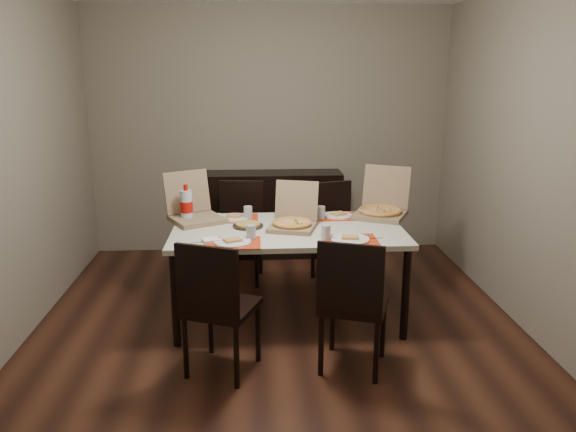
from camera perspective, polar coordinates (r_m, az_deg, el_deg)
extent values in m
cube|color=#412114|center=(4.50, -0.99, -11.29)|extent=(3.80, 4.00, 0.02)
cube|color=gray|center=(6.08, -1.91, 8.53)|extent=(3.80, 0.02, 2.60)
cube|color=gray|center=(4.44, -26.61, 4.60)|extent=(0.02, 4.00, 2.60)
cube|color=gray|center=(4.59, 23.62, 5.21)|extent=(0.02, 4.00, 2.60)
cube|color=black|center=(6.01, -1.77, 0.20)|extent=(1.50, 0.40, 0.90)
cube|color=beige|center=(4.40, 0.00, -1.51)|extent=(1.80, 1.00, 0.04)
cylinder|color=black|center=(4.15, -11.40, -8.38)|extent=(0.06, 0.06, 0.71)
cylinder|color=black|center=(4.25, 11.86, -7.81)|extent=(0.06, 0.06, 0.71)
cylinder|color=black|center=(4.96, -10.08, -4.38)|extent=(0.06, 0.06, 0.71)
cylinder|color=black|center=(5.05, 9.27, -4.00)|extent=(0.06, 0.06, 0.71)
cube|color=black|center=(3.75, -6.76, -9.20)|extent=(0.55, 0.55, 0.04)
cube|color=black|center=(3.49, -8.23, -6.64)|extent=(0.40, 0.19, 0.46)
cylinder|color=black|center=(3.78, -10.38, -13.06)|extent=(0.04, 0.04, 0.43)
cylinder|color=black|center=(3.64, -5.26, -14.09)|extent=(0.04, 0.04, 0.43)
cylinder|color=black|center=(4.06, -7.87, -10.89)|extent=(0.04, 0.04, 0.43)
cylinder|color=black|center=(3.93, -3.07, -11.71)|extent=(0.04, 0.04, 0.43)
cube|color=black|center=(3.79, 6.72, -8.90)|extent=(0.54, 0.54, 0.04)
cube|color=black|center=(3.52, 6.33, -6.39)|extent=(0.41, 0.17, 0.46)
cylinder|color=black|center=(3.76, 3.37, -12.98)|extent=(0.04, 0.04, 0.43)
cylinder|color=black|center=(3.71, 8.95, -13.57)|extent=(0.04, 0.04, 0.43)
cylinder|color=black|center=(4.08, 4.52, -10.69)|extent=(0.04, 0.04, 0.43)
cylinder|color=black|center=(4.03, 9.63, -11.19)|extent=(0.04, 0.04, 0.43)
cube|color=black|center=(5.28, -4.97, -1.92)|extent=(0.47, 0.47, 0.04)
cube|color=black|center=(5.40, -4.74, 1.21)|extent=(0.42, 0.08, 0.46)
cylinder|color=black|center=(5.50, -2.79, -3.75)|extent=(0.04, 0.04, 0.43)
cylinder|color=black|center=(5.55, -6.49, -3.66)|extent=(0.04, 0.04, 0.43)
cylinder|color=black|center=(5.17, -3.22, -5.03)|extent=(0.04, 0.04, 0.43)
cylinder|color=black|center=(5.22, -7.16, -4.92)|extent=(0.04, 0.04, 0.43)
cube|color=black|center=(5.24, 5.14, -2.07)|extent=(0.53, 0.53, 0.04)
cube|color=black|center=(5.34, 4.32, 1.06)|extent=(0.41, 0.15, 0.46)
cylinder|color=black|center=(5.54, 5.96, -3.69)|extent=(0.04, 0.04, 0.43)
cylinder|color=black|center=(5.40, 2.53, -4.13)|extent=(0.04, 0.04, 0.43)
cylinder|color=black|center=(5.24, 7.72, -4.85)|extent=(0.04, 0.04, 0.43)
cylinder|color=black|center=(5.09, 4.13, -5.36)|extent=(0.04, 0.04, 0.43)
cube|color=red|center=(4.05, -5.64, -2.74)|extent=(0.40, 0.30, 0.00)
cylinder|color=white|center=(4.04, -5.64, -2.63)|extent=(0.27, 0.27, 0.01)
cube|color=#E2D171|center=(4.04, -5.65, -2.43)|extent=(0.15, 0.13, 0.02)
cylinder|color=#AAACB5|center=(4.10, -3.78, -1.68)|extent=(0.07, 0.07, 0.11)
cube|color=#B2B2B7|center=(4.09, -8.39, -2.64)|extent=(0.20, 0.04, 0.00)
cube|color=white|center=(4.09, -7.87, -2.44)|extent=(0.13, 0.13, 0.02)
cube|color=red|center=(4.12, 6.30, -2.44)|extent=(0.40, 0.30, 0.00)
cylinder|color=white|center=(4.12, 6.31, -2.34)|extent=(0.28, 0.28, 0.01)
cube|color=#E2D171|center=(4.11, 6.31, -2.14)|extent=(0.13, 0.11, 0.02)
cylinder|color=#AAACB5|center=(4.10, 3.88, -1.68)|extent=(0.07, 0.07, 0.11)
cube|color=#B2B2B7|center=(4.17, 8.38, -2.29)|extent=(0.20, 0.04, 0.00)
cube|color=red|center=(4.70, -5.52, -0.25)|extent=(0.40, 0.30, 0.00)
cylinder|color=white|center=(4.70, -5.53, -0.15)|extent=(0.27, 0.27, 0.01)
cube|color=#E2D171|center=(4.69, -5.53, 0.03)|extent=(0.13, 0.11, 0.02)
cylinder|color=#AAACB5|center=(4.65, -4.08, 0.32)|extent=(0.07, 0.07, 0.11)
cube|color=#B2B2B7|center=(4.73, -7.98, -0.20)|extent=(0.20, 0.04, 0.00)
cube|color=white|center=(4.74, -7.44, -0.01)|extent=(0.13, 0.13, 0.02)
cube|color=red|center=(4.76, 5.13, -0.04)|extent=(0.40, 0.30, 0.00)
cylinder|color=white|center=(4.76, 5.14, 0.06)|extent=(0.25, 0.25, 0.01)
cube|color=#E2D171|center=(4.75, 5.14, 0.23)|extent=(0.15, 0.14, 0.02)
cylinder|color=#AAACB5|center=(4.65, 3.36, 0.32)|extent=(0.07, 0.07, 0.11)
cube|color=#B2B2B7|center=(4.81, 6.92, 0.08)|extent=(0.20, 0.04, 0.00)
cube|color=white|center=(4.36, 0.58, -1.27)|extent=(0.16, 0.16, 0.02)
cube|color=#7F6749|center=(4.37, 0.43, -1.11)|extent=(0.42, 0.42, 0.03)
cube|color=#7F6749|center=(4.49, 0.88, 1.62)|extent=(0.35, 0.17, 0.31)
cylinder|color=#E2D171|center=(4.37, 0.43, -0.78)|extent=(0.36, 0.36, 0.02)
cube|color=#7F6749|center=(4.78, 9.32, 0.12)|extent=(0.54, 0.54, 0.04)
cube|color=#7F6749|center=(4.93, 9.97, 2.95)|extent=(0.40, 0.26, 0.36)
cylinder|color=#E2D171|center=(4.78, 9.33, 0.46)|extent=(0.46, 0.46, 0.02)
cube|color=#7F6749|center=(4.64, -9.20, -0.34)|extent=(0.52, 0.52, 0.04)
cube|color=#7F6749|center=(4.77, -10.21, 2.44)|extent=(0.38, 0.26, 0.35)
cylinder|color=black|center=(4.45, -4.09, -1.02)|extent=(0.24, 0.24, 0.01)
cylinder|color=tan|center=(4.44, -4.10, -0.83)|extent=(0.20, 0.20, 0.02)
imported|color=white|center=(4.57, 0.60, -0.48)|extent=(0.13, 0.13, 0.03)
cylinder|color=silver|center=(4.64, -10.28, 1.00)|extent=(0.10, 0.10, 0.26)
cylinder|color=#B71008|center=(4.64, -10.28, 0.94)|extent=(0.10, 0.10, 0.09)
cylinder|color=#B71008|center=(4.60, -10.37, 2.87)|extent=(0.03, 0.03, 0.05)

